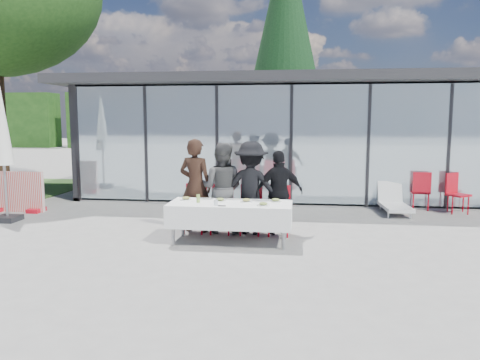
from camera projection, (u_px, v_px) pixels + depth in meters
name	position (u px, v px, depth m)	size (l,w,h in m)	color
ground	(228.00, 246.00, 8.47)	(90.00, 90.00, 0.00)	gray
pavilion	(323.00, 123.00, 15.95)	(14.80, 8.80, 3.44)	gray
treeline	(259.00, 120.00, 35.97)	(62.50, 2.00, 4.40)	#193D13
dining_table	(230.00, 214.00, 8.64)	(2.26, 0.96, 0.75)	white
diner_a	(195.00, 185.00, 9.45)	(0.69, 0.69, 1.90)	#311E15
diner_chair_a	(196.00, 206.00, 9.49)	(0.44, 0.44, 0.97)	red
diner_b	(222.00, 188.00, 9.39)	(0.88, 0.88, 1.82)	#4C4C4C
diner_chair_b	(222.00, 206.00, 9.42)	(0.44, 0.44, 0.97)	red
diner_c	(251.00, 188.00, 9.31)	(1.19, 1.19, 1.85)	black
diner_chair_c	(251.00, 207.00, 9.34)	(0.44, 0.44, 0.97)	red
diner_d	(279.00, 193.00, 9.25)	(0.98, 0.98, 1.67)	black
diner_chair_d	(279.00, 208.00, 9.27)	(0.44, 0.44, 0.97)	red
plate_a	(186.00, 199.00, 8.90)	(0.23, 0.23, 0.07)	white
plate_b	(220.00, 200.00, 8.75)	(0.23, 0.23, 0.07)	white
plate_c	(246.00, 201.00, 8.69)	(0.23, 0.23, 0.07)	white
plate_d	(276.00, 200.00, 8.70)	(0.23, 0.23, 0.07)	white
plate_extra	(263.00, 204.00, 8.30)	(0.23, 0.23, 0.07)	white
juice_bottle	(198.00, 199.00, 8.62)	(0.06, 0.06, 0.15)	#92BB4E
drinking_glasses	(216.00, 202.00, 8.36)	(0.07, 0.07, 0.10)	silver
folded_eyeglasses	(222.00, 206.00, 8.27)	(0.14, 0.03, 0.01)	black
spare_chair_a	(455.00, 191.00, 11.42)	(0.62, 0.62, 0.97)	red
spare_chair_b	(420.00, 189.00, 11.73)	(0.44, 0.44, 0.97)	red
market_umbrella	(2.00, 134.00, 10.27)	(0.50, 0.50, 3.00)	black
lounger	(393.00, 202.00, 11.47)	(0.69, 1.37, 0.72)	white
conifer_tree	(285.00, 34.00, 20.41)	(4.00, 4.00, 10.50)	#382316
grass_patch	(3.00, 188.00, 15.47)	(5.00, 5.00, 0.02)	#385926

